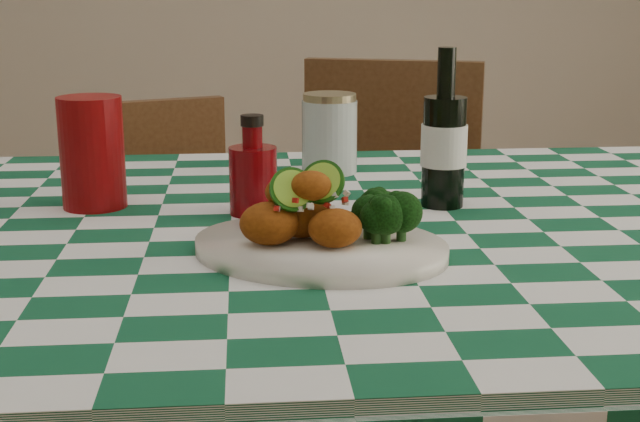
{
  "coord_description": "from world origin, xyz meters",
  "views": [
    {
      "loc": [
        -0.08,
        -1.16,
        1.11
      ],
      "look_at": [
        0.01,
        -0.14,
        0.84
      ],
      "focal_mm": 50.0,
      "sensor_mm": 36.0,
      "label": 1
    }
  ],
  "objects_px": {
    "plate": "(320,248)",
    "mason_jar": "(329,133)",
    "red_tumbler": "(92,153)",
    "wooden_chair_right": "(377,272)",
    "fried_chicken_pile": "(310,207)",
    "ketchup_bottle": "(253,165)",
    "beer_bottle": "(445,128)",
    "wooden_chair_left": "(172,293)"
  },
  "relations": [
    {
      "from": "red_tumbler",
      "to": "beer_bottle",
      "type": "distance_m",
      "value": 0.51
    },
    {
      "from": "plate",
      "to": "red_tumbler",
      "type": "height_order",
      "value": "red_tumbler"
    },
    {
      "from": "mason_jar",
      "to": "beer_bottle",
      "type": "xyz_separation_m",
      "value": [
        0.14,
        -0.25,
        0.05
      ]
    },
    {
      "from": "mason_jar",
      "to": "wooden_chair_left",
      "type": "distance_m",
      "value": 0.69
    },
    {
      "from": "fried_chicken_pile",
      "to": "plate",
      "type": "bearing_deg",
      "value": 0.0
    },
    {
      "from": "mason_jar",
      "to": "wooden_chair_right",
      "type": "bearing_deg",
      "value": 70.04
    },
    {
      "from": "plate",
      "to": "fried_chicken_pile",
      "type": "height_order",
      "value": "fried_chicken_pile"
    },
    {
      "from": "fried_chicken_pile",
      "to": "ketchup_bottle",
      "type": "height_order",
      "value": "ketchup_bottle"
    },
    {
      "from": "plate",
      "to": "red_tumbler",
      "type": "bearing_deg",
      "value": 139.29
    },
    {
      "from": "plate",
      "to": "mason_jar",
      "type": "xyz_separation_m",
      "value": [
        0.06,
        0.47,
        0.06
      ]
    },
    {
      "from": "red_tumbler",
      "to": "ketchup_bottle",
      "type": "distance_m",
      "value": 0.24
    },
    {
      "from": "fried_chicken_pile",
      "to": "beer_bottle",
      "type": "xyz_separation_m",
      "value": [
        0.21,
        0.23,
        0.05
      ]
    },
    {
      "from": "beer_bottle",
      "to": "plate",
      "type": "bearing_deg",
      "value": -131.42
    },
    {
      "from": "fried_chicken_pile",
      "to": "wooden_chair_right",
      "type": "xyz_separation_m",
      "value": [
        0.22,
        0.88,
        -0.38
      ]
    },
    {
      "from": "red_tumbler",
      "to": "wooden_chair_right",
      "type": "relative_size",
      "value": 0.17
    },
    {
      "from": "red_tumbler",
      "to": "beer_bottle",
      "type": "height_order",
      "value": "beer_bottle"
    },
    {
      "from": "plate",
      "to": "red_tumbler",
      "type": "xyz_separation_m",
      "value": [
        -0.31,
        0.26,
        0.07
      ]
    },
    {
      "from": "wooden_chair_right",
      "to": "red_tumbler",
      "type": "bearing_deg",
      "value": -111.38
    },
    {
      "from": "plate",
      "to": "mason_jar",
      "type": "bearing_deg",
      "value": 83.06
    },
    {
      "from": "wooden_chair_right",
      "to": "fried_chicken_pile",
      "type": "bearing_deg",
      "value": -85.66
    },
    {
      "from": "red_tumbler",
      "to": "wooden_chair_right",
      "type": "height_order",
      "value": "red_tumbler"
    },
    {
      "from": "plate",
      "to": "fried_chicken_pile",
      "type": "relative_size",
      "value": 2.32
    },
    {
      "from": "fried_chicken_pile",
      "to": "ketchup_bottle",
      "type": "bearing_deg",
      "value": 107.66
    },
    {
      "from": "wooden_chair_right",
      "to": "wooden_chair_left",
      "type": "bearing_deg",
      "value": -164.83
    },
    {
      "from": "red_tumbler",
      "to": "mason_jar",
      "type": "xyz_separation_m",
      "value": [
        0.36,
        0.21,
        -0.01
      ]
    },
    {
      "from": "mason_jar",
      "to": "plate",
      "type": "bearing_deg",
      "value": -96.94
    },
    {
      "from": "ketchup_bottle",
      "to": "mason_jar",
      "type": "xyz_separation_m",
      "value": [
        0.13,
        0.27,
        -0.0
      ]
    },
    {
      "from": "fried_chicken_pile",
      "to": "wooden_chair_left",
      "type": "xyz_separation_m",
      "value": [
        -0.25,
        0.91,
        -0.43
      ]
    },
    {
      "from": "ketchup_bottle",
      "to": "wooden_chair_right",
      "type": "bearing_deg",
      "value": 67.39
    },
    {
      "from": "red_tumbler",
      "to": "wooden_chair_left",
      "type": "relative_size",
      "value": 0.19
    },
    {
      "from": "fried_chicken_pile",
      "to": "red_tumbler",
      "type": "height_order",
      "value": "red_tumbler"
    },
    {
      "from": "red_tumbler",
      "to": "mason_jar",
      "type": "relative_size",
      "value": 1.19
    },
    {
      "from": "fried_chicken_pile",
      "to": "red_tumbler",
      "type": "xyz_separation_m",
      "value": [
        -0.29,
        0.26,
        0.02
      ]
    },
    {
      "from": "plate",
      "to": "mason_jar",
      "type": "relative_size",
      "value": 2.29
    },
    {
      "from": "fried_chicken_pile",
      "to": "ketchup_bottle",
      "type": "distance_m",
      "value": 0.21
    },
    {
      "from": "wooden_chair_right",
      "to": "plate",
      "type": "bearing_deg",
      "value": -84.95
    },
    {
      "from": "mason_jar",
      "to": "fried_chicken_pile",
      "type": "bearing_deg",
      "value": -98.31
    },
    {
      "from": "fried_chicken_pile",
      "to": "ketchup_bottle",
      "type": "xyz_separation_m",
      "value": [
        -0.06,
        0.2,
        0.01
      ]
    },
    {
      "from": "plate",
      "to": "ketchup_bottle",
      "type": "bearing_deg",
      "value": 110.55
    },
    {
      "from": "beer_bottle",
      "to": "ketchup_bottle",
      "type": "bearing_deg",
      "value": -175.45
    },
    {
      "from": "beer_bottle",
      "to": "wooden_chair_left",
      "type": "xyz_separation_m",
      "value": [
        -0.46,
        0.68,
        -0.48
      ]
    },
    {
      "from": "mason_jar",
      "to": "red_tumbler",
      "type": "bearing_deg",
      "value": -150.02
    }
  ]
}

